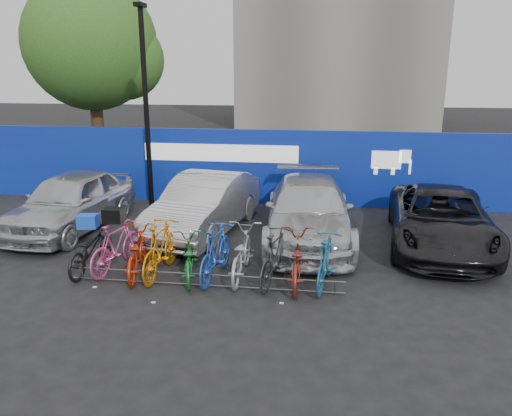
% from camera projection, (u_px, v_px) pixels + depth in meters
% --- Properties ---
extents(ground, '(100.00, 100.00, 0.00)m').
position_uv_depth(ground, '(211.00, 276.00, 10.64)').
color(ground, black).
rests_on(ground, ground).
extents(hoarding, '(22.00, 0.18, 2.40)m').
position_uv_depth(hoarding, '(252.00, 167.00, 16.03)').
color(hoarding, '#0B2C99').
rests_on(hoarding, ground).
extents(tree, '(5.40, 5.20, 7.80)m').
position_uv_depth(tree, '(97.00, 47.00, 19.74)').
color(tree, '#382314').
rests_on(tree, ground).
extents(lamppost, '(0.25, 0.50, 6.11)m').
position_uv_depth(lamppost, '(146.00, 102.00, 15.32)').
color(lamppost, black).
rests_on(lamppost, ground).
extents(bike_rack, '(5.60, 0.03, 0.30)m').
position_uv_depth(bike_rack, '(204.00, 280.00, 10.02)').
color(bike_rack, '#595B60').
rests_on(bike_rack, ground).
extents(car_0, '(2.26, 4.82, 1.59)m').
position_uv_depth(car_0, '(71.00, 201.00, 13.49)').
color(car_0, '#B7B9BD').
rests_on(car_0, ground).
extents(car_1, '(2.43, 4.90, 1.54)m').
position_uv_depth(car_1, '(205.00, 205.00, 13.24)').
color(car_1, '#B6B6BB').
rests_on(car_1, ground).
extents(car_2, '(2.42, 5.38, 1.53)m').
position_uv_depth(car_2, '(308.00, 211.00, 12.70)').
color(car_2, silver).
rests_on(car_2, ground).
extents(car_3, '(2.85, 5.30, 1.42)m').
position_uv_depth(car_3, '(441.00, 219.00, 12.18)').
color(car_3, black).
rests_on(car_3, ground).
extents(bike_0, '(0.73, 1.89, 0.98)m').
position_uv_depth(bike_0, '(90.00, 249.00, 10.79)').
color(bike_0, black).
rests_on(bike_0, ground).
extents(bike_1, '(0.91, 1.91, 1.11)m').
position_uv_depth(bike_1, '(117.00, 246.00, 10.79)').
color(bike_1, '#C7458A').
rests_on(bike_1, ground).
extents(bike_2, '(1.00, 2.00, 1.00)m').
position_uv_depth(bike_2, '(136.00, 253.00, 10.55)').
color(bike_2, '#BC2808').
rests_on(bike_2, ground).
extents(bike_3, '(0.66, 1.99, 1.18)m').
position_uv_depth(bike_3, '(161.00, 249.00, 10.51)').
color(bike_3, '#CB7609').
rests_on(bike_3, ground).
extents(bike_4, '(1.02, 1.82, 0.91)m').
position_uv_depth(bike_4, '(188.00, 258.00, 10.38)').
color(bike_4, '#14752A').
rests_on(bike_4, ground).
extents(bike_5, '(0.77, 1.96, 1.15)m').
position_uv_depth(bike_5, '(216.00, 252.00, 10.37)').
color(bike_5, '#1E4BB6').
rests_on(bike_5, ground).
extents(bike_6, '(0.73, 2.03, 1.06)m').
position_uv_depth(bike_6, '(241.00, 253.00, 10.43)').
color(bike_6, '#97999E').
rests_on(bike_6, ground).
extents(bike_7, '(0.91, 1.92, 1.11)m').
position_uv_depth(bike_7, '(275.00, 257.00, 10.16)').
color(bike_7, '#262728').
rests_on(bike_7, ground).
extents(bike_8, '(0.75, 2.02, 1.05)m').
position_uv_depth(bike_8, '(296.00, 259.00, 10.11)').
color(bike_8, maroon).
rests_on(bike_8, ground).
extents(bike_9, '(0.80, 1.85, 1.07)m').
position_uv_depth(bike_9, '(326.00, 261.00, 9.98)').
color(bike_9, '#1B5C7F').
rests_on(bike_9, ground).
extents(cargo_crate, '(0.44, 0.36, 0.28)m').
position_uv_depth(cargo_crate, '(88.00, 221.00, 10.62)').
color(cargo_crate, blue).
rests_on(cargo_crate, bike_0).
extents(cargo_topcase, '(0.42, 0.38, 0.30)m').
position_uv_depth(cargo_topcase, '(114.00, 215.00, 10.60)').
color(cargo_topcase, black).
rests_on(cargo_topcase, bike_1).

